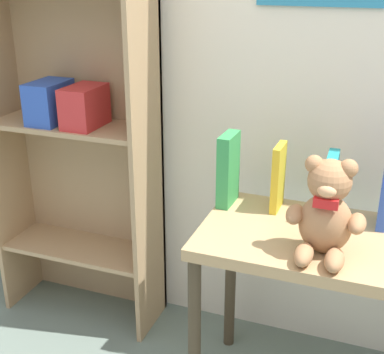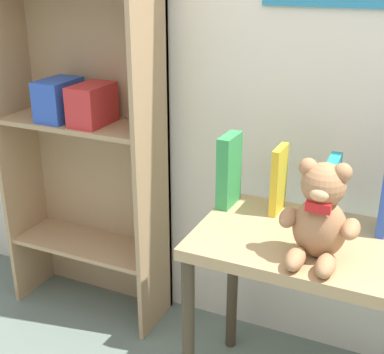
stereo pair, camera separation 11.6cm
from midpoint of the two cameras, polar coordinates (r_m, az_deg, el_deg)
The scene contains 7 objects.
wall_back at distance 1.81m, azimuth 17.90°, elevation 16.96°, with size 4.80×0.07×2.50m.
bookshelf_side at distance 2.07m, azimuth -9.99°, elevation 8.42°, with size 0.64×0.26×1.62m.
display_table at distance 1.66m, azimuth 14.92°, elevation -9.46°, with size 0.71×0.45×0.63m.
teddy_bear at distance 1.47m, azimuth 15.72°, elevation -4.03°, with size 0.21×0.19×0.28m.
book_standing_green at distance 1.74m, azimuth 5.88°, elevation 0.68°, with size 0.04×0.12×0.24m, color #33934C.
book_standing_yellow at distance 1.72m, azimuth 11.16°, elevation -0.31°, with size 0.02×0.11×0.22m, color gold.
book_standing_teal at distance 1.70m, azimuth 16.47°, elevation -1.38°, with size 0.03×0.15×0.20m, color teal.
Camera 2 is at (0.29, -0.36, 1.38)m, focal length 50.00 mm.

